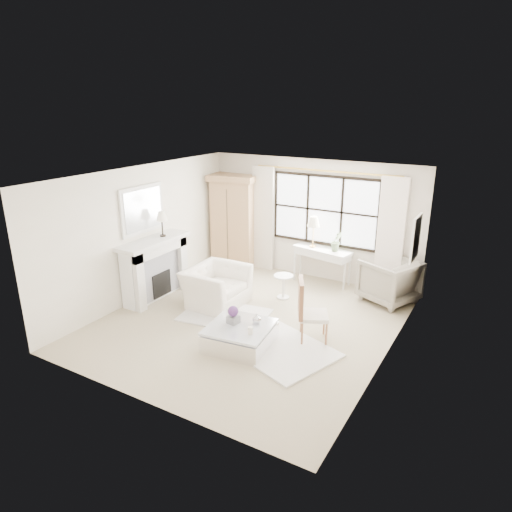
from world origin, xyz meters
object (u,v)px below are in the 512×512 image
object	(u,v)px
console_table	(322,266)
coffee_table	(240,336)
armoire	(234,220)
club_armchair	(216,286)

from	to	relation	value
console_table	coffee_table	bearing A→B (deg)	-80.70
coffee_table	console_table	bearing A→B (deg)	81.65
console_table	coffee_table	world-z (taller)	console_table
armoire	coffee_table	size ratio (longest dim) A/B	2.01
armoire	coffee_table	world-z (taller)	armoire
armoire	club_armchair	xyz separation A→B (m)	(0.95, -2.15, -0.76)
club_armchair	armoire	bearing A→B (deg)	24.08
console_table	club_armchair	xyz separation A→B (m)	(-1.36, -2.14, -0.02)
armoire	coffee_table	bearing A→B (deg)	-65.27
console_table	club_armchair	world-z (taller)	console_table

